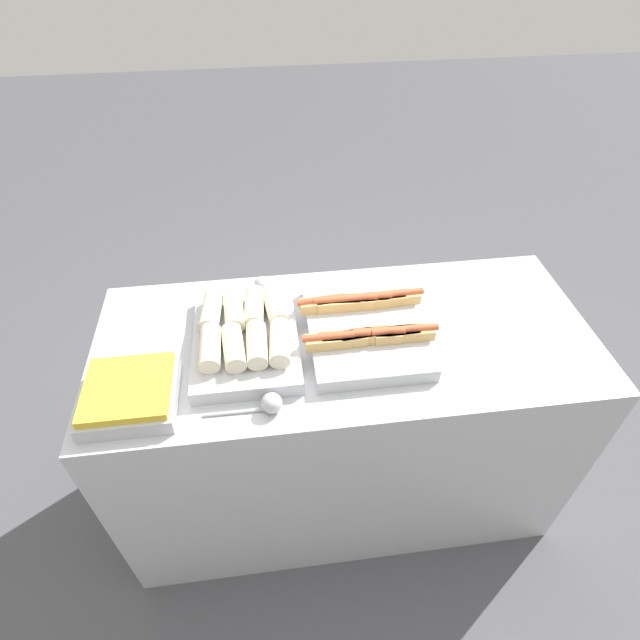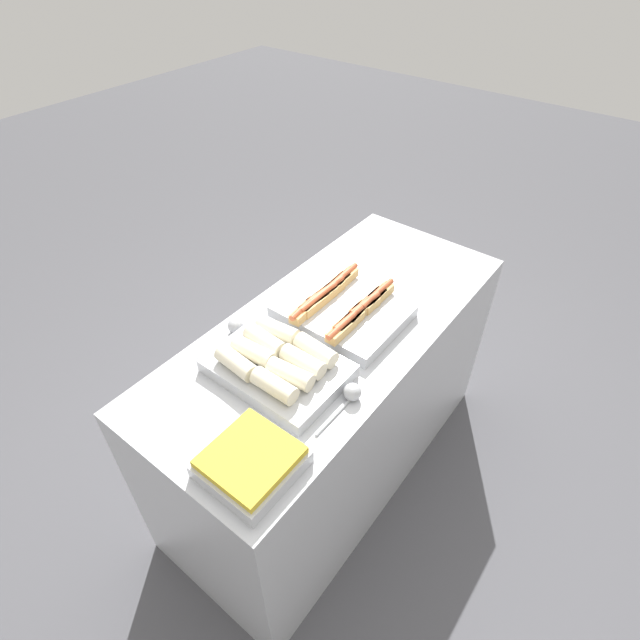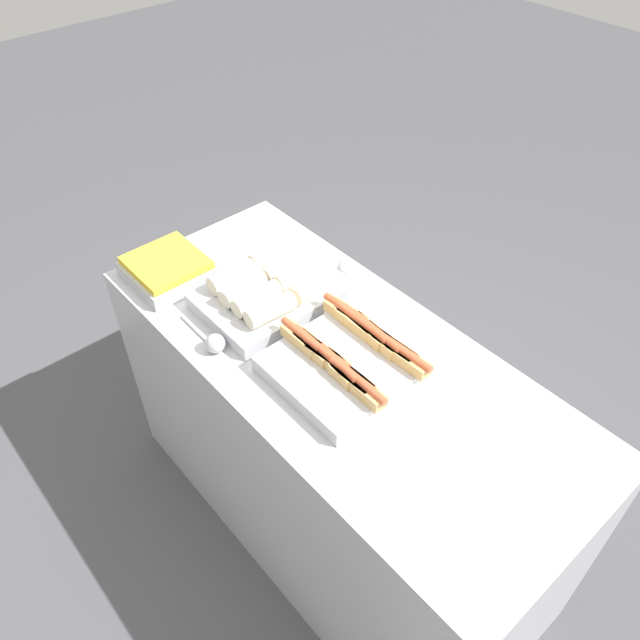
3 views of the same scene
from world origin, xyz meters
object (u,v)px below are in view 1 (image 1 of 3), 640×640
Objects in this scene: tray_hotdogs at (365,325)px; serving_spoon_near at (269,404)px; tray_wraps at (245,335)px; serving_spoon_far at (260,285)px; tray_side_front at (130,394)px.

serving_spoon_near is (-0.31, -0.26, -0.01)m from tray_hotdogs.
tray_hotdogs is 1.01× the size of tray_wraps.
tray_hotdogs reaches higher than serving_spoon_near.
tray_wraps reaches higher than serving_spoon_far.
tray_wraps reaches higher than tray_hotdogs.
tray_wraps is 0.37m from tray_side_front.
tray_wraps reaches higher than tray_side_front.
tray_side_front is at bearing -165.08° from tray_hotdogs.
tray_hotdogs is 0.37m from tray_wraps.
tray_hotdogs reaches higher than serving_spoon_far.
serving_spoon_near is at bearing -11.21° from tray_side_front.
tray_side_front is 1.18× the size of serving_spoon_far.
tray_hotdogs is 2.09× the size of serving_spoon_far.
tray_side_front is at bearing -150.08° from tray_wraps.
serving_spoon_near is (0.38, -0.07, -0.01)m from tray_side_front.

